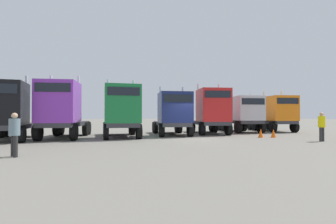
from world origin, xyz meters
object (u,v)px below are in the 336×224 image
at_px(semi_truck_purple, 61,110).
at_px(traffic_cone_near, 273,133).
at_px(visitor_with_camera, 14,131).
at_px(semi_truck_red, 211,111).
at_px(semi_truck_silver, 244,114).
at_px(traffic_cone_mid, 261,133).
at_px(semi_truck_black, 6,111).
at_px(semi_truck_orange, 277,113).
at_px(visitor_in_hivis, 322,124).
at_px(semi_truck_green, 122,111).
at_px(semi_truck_navy, 173,113).

relative_size(semi_truck_purple, traffic_cone_near, 10.62).
bearing_deg(visitor_with_camera, semi_truck_red, -179.82).
xyz_separation_m(semi_truck_purple, visitor_with_camera, (-1.70, -7.20, -1.03)).
relative_size(semi_truck_purple, semi_truck_red, 1.03).
xyz_separation_m(semi_truck_silver, traffic_cone_mid, (-2.51, -4.72, -1.44)).
bearing_deg(visitor_with_camera, semi_truck_black, -103.97).
height_order(semi_truck_orange, visitor_in_hivis, semi_truck_orange).
relative_size(semi_truck_green, semi_truck_silver, 1.00).
bearing_deg(traffic_cone_near, semi_truck_silver, 72.15).
bearing_deg(visitor_with_camera, traffic_cone_mid, 163.90).
height_order(semi_truck_purple, visitor_in_hivis, semi_truck_purple).
xyz_separation_m(visitor_with_camera, traffic_cone_near, (16.03, 2.28, -0.69)).
bearing_deg(traffic_cone_near, visitor_in_hivis, -79.89).
relative_size(semi_truck_purple, semi_truck_orange, 1.03).
xyz_separation_m(semi_truck_navy, traffic_cone_mid, (5.21, -4.09, -1.46)).
bearing_deg(visitor_with_camera, semi_truck_orange, 171.93).
height_order(semi_truck_red, traffic_cone_mid, semi_truck_red).
height_order(traffic_cone_near, traffic_cone_mid, traffic_cone_mid).
relative_size(semi_truck_purple, traffic_cone_mid, 10.25).
height_order(semi_truck_orange, traffic_cone_mid, semi_truck_orange).
height_order(semi_truck_silver, traffic_cone_mid, semi_truck_silver).
xyz_separation_m(semi_truck_black, semi_truck_green, (7.16, -0.42, 0.07)).
relative_size(semi_truck_red, semi_truck_silver, 1.01).
xyz_separation_m(semi_truck_orange, visitor_in_hivis, (-4.80, -7.90, -0.78)).
bearing_deg(traffic_cone_near, semi_truck_green, 157.99).
distance_m(semi_truck_black, traffic_cone_mid, 17.22).
relative_size(semi_truck_red, traffic_cone_mid, 9.96).
bearing_deg(visitor_in_hivis, semi_truck_silver, -17.33).
distance_m(semi_truck_orange, traffic_cone_near, 7.27).
bearing_deg(traffic_cone_mid, traffic_cone_near, -22.22).
bearing_deg(semi_truck_orange, semi_truck_purple, -73.95).
bearing_deg(traffic_cone_near, semi_truck_orange, 40.74).
distance_m(visitor_in_hivis, traffic_cone_mid, 3.97).
xyz_separation_m(semi_truck_orange, traffic_cone_near, (-5.38, -4.64, -1.52)).
distance_m(semi_truck_purple, semi_truck_silver, 15.97).
bearing_deg(semi_truck_silver, semi_truck_purple, -73.70).
xyz_separation_m(visitor_with_camera, traffic_cone_mid, (15.16, 2.64, -0.68)).
relative_size(semi_truck_black, traffic_cone_mid, 9.92).
xyz_separation_m(semi_truck_red, visitor_with_camera, (-13.50, -6.63, -1.01)).
bearing_deg(semi_truck_red, semi_truck_black, -73.78).
distance_m(semi_truck_navy, visitor_with_camera, 12.03).
height_order(visitor_in_hivis, visitor_with_camera, visitor_in_hivis).
bearing_deg(visitor_in_hivis, semi_truck_orange, -41.41).
relative_size(semi_truck_green, traffic_cone_mid, 9.80).
relative_size(semi_truck_black, traffic_cone_near, 10.28).
xyz_separation_m(semi_truck_purple, semi_truck_silver, (15.97, 0.16, -0.26)).
bearing_deg(semi_truck_navy, semi_truck_red, 102.56).
bearing_deg(traffic_cone_mid, semi_truck_green, 158.01).
height_order(semi_truck_red, semi_truck_silver, semi_truck_red).
bearing_deg(semi_truck_navy, semi_truck_green, -72.14).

